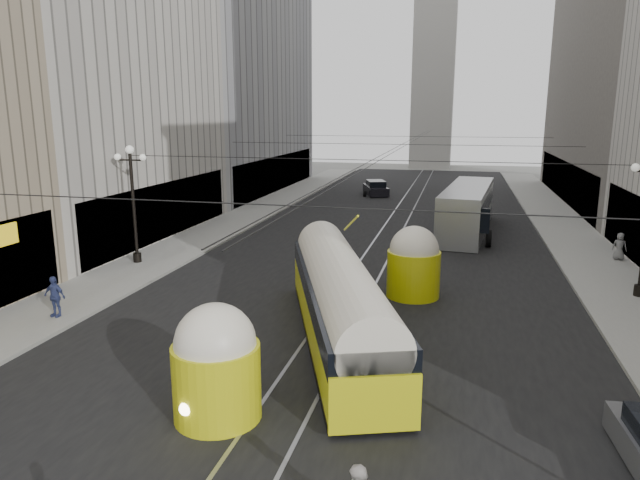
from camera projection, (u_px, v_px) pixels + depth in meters
The scene contains 15 objects.
road at pixel (395, 226), 42.38m from camera, with size 20.00×85.00×0.02m, color black.
sidewalk_left at pixel (258, 210), 48.47m from camera, with size 4.00×72.00×0.15m, color gray.
sidewalk_right at pixel (560, 223), 42.90m from camera, with size 4.00×72.00×0.15m, color gray.
rail_left at pixel (385, 225), 42.56m from camera, with size 0.12×85.00×0.04m, color gray.
rail_right at pixel (405, 226), 42.21m from camera, with size 0.12×85.00×0.04m, color gray.
building_left_far at pixel (221, 52), 58.58m from camera, with size 12.60×28.60×28.60m.
distant_tower at pixel (434, 66), 84.12m from camera, with size 6.00×6.00×31.36m.
lamppost_left_mid at pixel (133, 197), 30.74m from camera, with size 1.86×0.44×6.37m.
catenary at pixel (397, 146), 40.11m from camera, with size 25.00×72.00×0.23m.
streetcar at pixel (340, 300), 20.57m from camera, with size 6.74×14.42×3.32m.
city_bus at pixel (467, 207), 39.65m from camera, with size 3.97×12.96×3.23m.
sedan_white_far at pixel (463, 204), 48.35m from camera, with size 2.79×4.56×1.34m.
sedan_dark_far at pixel (376, 188), 58.03m from camera, with size 3.29×5.00×1.46m.
pedestrian_sidewalk_right at pixel (620, 246), 31.82m from camera, with size 0.75×0.46×1.54m, color slate.
pedestrian_sidewalk_left at pixel (55, 296), 22.95m from camera, with size 0.98×0.56×1.68m, color navy.
Camera 1 is at (4.47, -9.22, 8.24)m, focal length 32.00 mm.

